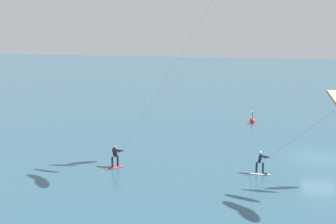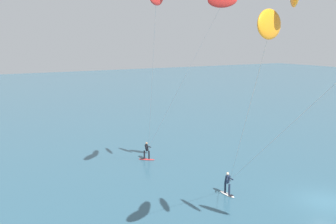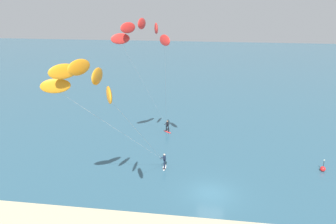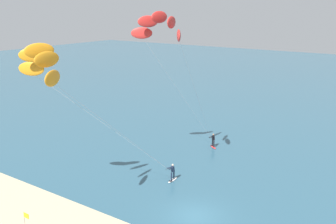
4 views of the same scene
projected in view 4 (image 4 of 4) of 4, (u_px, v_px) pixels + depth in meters
ground_plane at (195, 216)px, 31.36m from camera, size 240.00×240.00×0.00m
kitesurfer_nearshore at (46, 67)px, 28.47m from camera, size 7.75×13.55×13.64m
kitesurfer_mid_water at (162, 31)px, 36.70m from camera, size 6.40×10.83×15.72m
beach_flag at (26, 221)px, 27.40m from camera, size 0.57×0.05×2.20m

